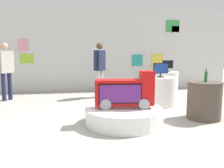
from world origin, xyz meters
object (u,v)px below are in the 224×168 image
(novelty_firetruck_tv, at_px, (125,93))
(shopper_browsing_near_truck, at_px, (100,66))
(side_table_round, at_px, (204,100))
(tv_on_center_rear, at_px, (168,65))
(display_pedestal_left_rear, at_px, (160,91))
(tv_on_left_rear, at_px, (161,70))
(shopper_browsing_rear, at_px, (6,67))
(main_display_pedestal, at_px, (124,116))
(bottle_on_side_table, at_px, (206,77))
(display_pedestal_center_rear, at_px, (167,82))

(novelty_firetruck_tv, xyz_separation_m, shopper_browsing_near_truck, (-0.17, 2.80, 0.38))
(novelty_firetruck_tv, relative_size, side_table_round, 1.48)
(side_table_round, height_order, shopper_browsing_near_truck, shopper_browsing_near_truck)
(novelty_firetruck_tv, relative_size, tv_on_center_rear, 2.33)
(display_pedestal_left_rear, distance_m, tv_on_left_rear, 0.57)
(tv_on_left_rear, xyz_separation_m, shopper_browsing_rear, (-4.18, 1.35, 0.03))
(display_pedestal_left_rear, bearing_deg, tv_on_center_rear, 61.49)
(main_display_pedestal, height_order, display_pedestal_left_rear, display_pedestal_left_rear)
(bottle_on_side_table, bearing_deg, display_pedestal_left_rear, 106.99)
(novelty_firetruck_tv, distance_m, side_table_round, 1.71)
(display_pedestal_left_rear, xyz_separation_m, bottle_on_side_table, (0.42, -1.39, 0.52))
(bottle_on_side_table, bearing_deg, tv_on_center_rear, 80.39)
(main_display_pedestal, xyz_separation_m, shopper_browsing_near_truck, (-0.15, 2.79, 0.83))
(display_pedestal_left_rear, xyz_separation_m, shopper_browsing_rear, (-4.18, 1.34, 0.60))
(main_display_pedestal, distance_m, bottle_on_side_table, 1.87)
(novelty_firetruck_tv, distance_m, tv_on_center_rear, 3.92)
(tv_on_left_rear, distance_m, shopper_browsing_near_truck, 1.99)
(display_pedestal_center_rear, xyz_separation_m, shopper_browsing_rear, (-5.14, -0.42, 0.60))
(shopper_browsing_rear, bearing_deg, side_table_round, -30.54)
(side_table_round, xyz_separation_m, shopper_browsing_near_truck, (-1.87, 2.74, 0.59))
(main_display_pedestal, bearing_deg, tv_on_left_rear, 47.64)
(display_pedestal_left_rear, relative_size, shopper_browsing_near_truck, 0.51)
(display_pedestal_left_rear, bearing_deg, tv_on_left_rear, -86.12)
(main_display_pedestal, relative_size, shopper_browsing_near_truck, 0.89)
(side_table_round, distance_m, shopper_browsing_rear, 5.38)
(novelty_firetruck_tv, bearing_deg, shopper_browsing_near_truck, 93.50)
(main_display_pedestal, relative_size, tv_on_center_rear, 3.06)
(tv_on_left_rear, bearing_deg, display_pedestal_left_rear, 93.88)
(main_display_pedestal, height_order, display_pedestal_center_rear, display_pedestal_center_rear)
(tv_on_left_rear, distance_m, shopper_browsing_rear, 4.40)
(novelty_firetruck_tv, distance_m, bottle_on_side_table, 1.72)
(display_pedestal_center_rear, distance_m, tv_on_center_rear, 0.60)
(shopper_browsing_near_truck, distance_m, shopper_browsing_rear, 2.74)
(novelty_firetruck_tv, xyz_separation_m, bottle_on_side_table, (1.70, 0.05, 0.28))
(tv_on_left_rear, bearing_deg, shopper_browsing_near_truck, 136.57)
(tv_on_center_rear, distance_m, shopper_browsing_near_truck, 2.44)
(display_pedestal_center_rear, relative_size, side_table_round, 0.97)
(shopper_browsing_rear, bearing_deg, tv_on_center_rear, 4.66)
(tv_on_center_rear, distance_m, shopper_browsing_rear, 5.16)
(tv_on_left_rear, bearing_deg, display_pedestal_center_rear, 61.58)
(main_display_pedestal, bearing_deg, bottle_on_side_table, 1.23)
(tv_on_center_rear, bearing_deg, side_table_round, -99.67)
(bottle_on_side_table, relative_size, shopper_browsing_near_truck, 0.16)
(display_pedestal_center_rear, relative_size, tv_on_center_rear, 1.54)
(shopper_browsing_near_truck, bearing_deg, shopper_browsing_rear, -179.57)
(main_display_pedestal, xyz_separation_m, shopper_browsing_rear, (-2.89, 2.77, 0.82))
(novelty_firetruck_tv, bearing_deg, side_table_round, 2.05)
(side_table_round, relative_size, bottle_on_side_table, 2.81)
(tv_on_center_rear, bearing_deg, shopper_browsing_rear, -175.34)
(tv_on_center_rear, bearing_deg, main_display_pedestal, -125.25)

